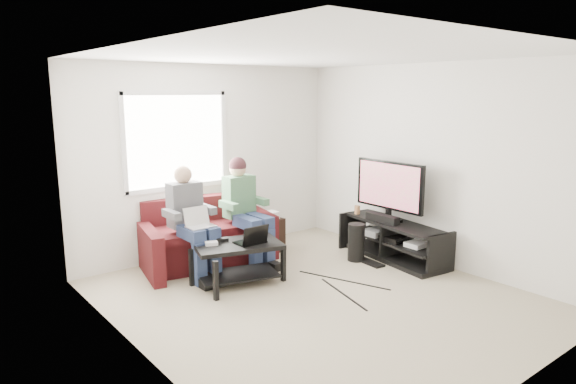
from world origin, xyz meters
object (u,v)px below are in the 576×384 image
at_px(coffee_table, 238,254).
at_px(sofa, 208,239).
at_px(end_table, 270,233).
at_px(tv_stand, 393,242).
at_px(subwoofer, 356,242).
at_px(tv, 389,187).

bearing_deg(coffee_table, sofa, 82.47).
bearing_deg(end_table, coffee_table, -143.59).
distance_m(sofa, coffee_table, 0.91).
distance_m(tv_stand, end_table, 1.72).
distance_m(sofa, tv_stand, 2.49).
xyz_separation_m(sofa, subwoofer, (1.58, -1.18, -0.06)).
bearing_deg(tv, sofa, 145.95).
relative_size(tv, subwoofer, 2.18).
xyz_separation_m(coffee_table, tv_stand, (2.13, -0.56, -0.13)).
height_order(tv_stand, subwoofer, tv_stand).
height_order(coffee_table, tv, tv).
relative_size(sofa, tv, 1.80).
distance_m(sofa, tv, 2.51).
xyz_separation_m(tv, end_table, (-1.09, 1.23, -0.72)).
height_order(sofa, coffee_table, sofa).
height_order(coffee_table, subwoofer, subwoofer).
bearing_deg(sofa, subwoofer, -36.84).
relative_size(coffee_table, tv_stand, 0.69).
xyz_separation_m(sofa, end_table, (0.92, -0.13, -0.06)).
distance_m(tv_stand, subwoofer, 0.51).
relative_size(sofa, end_table, 3.44).
relative_size(sofa, subwoofer, 3.92).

